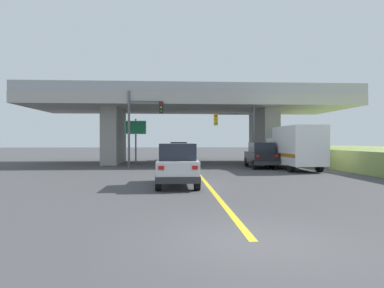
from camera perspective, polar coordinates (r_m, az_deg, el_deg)
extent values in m
plane|color=#424244|center=(33.01, -0.38, -3.20)|extent=(160.00, 160.00, 0.00)
cube|color=#A8A59E|center=(33.13, -0.38, 6.55)|extent=(29.48, 10.52, 0.92)
cube|color=#9A9891|center=(33.36, -12.90, 1.26)|extent=(1.41, 6.31, 5.16)
cube|color=#9A9891|center=(34.10, 11.86, 1.24)|extent=(1.41, 6.31, 5.16)
cube|color=#9EA0A5|center=(28.19, 0.18, 9.48)|extent=(29.48, 0.20, 0.90)
cube|color=#9EA0A5|center=(38.30, -0.79, 7.10)|extent=(29.48, 0.20, 0.90)
cube|color=yellow|center=(18.92, 1.90, -5.97)|extent=(0.20, 23.21, 0.01)
cube|color=silver|center=(16.40, -2.49, -4.14)|extent=(1.87, 4.43, 0.90)
cube|color=#1E232D|center=(16.03, -2.47, -1.28)|extent=(1.64, 2.44, 0.76)
cube|color=#2D2D30|center=(14.28, -2.35, -6.09)|extent=(1.90, 0.20, 0.28)
cube|color=red|center=(14.16, -5.18, -3.99)|extent=(0.24, 0.06, 0.16)
cube|color=red|center=(14.19, 0.48, -3.98)|extent=(0.24, 0.06, 0.16)
cylinder|color=black|center=(18.11, -5.22, -5.13)|extent=(0.26, 0.72, 0.72)
cylinder|color=black|center=(18.13, 0.07, -5.12)|extent=(0.26, 0.72, 0.72)
cylinder|color=black|center=(14.80, -5.63, -6.40)|extent=(0.26, 0.72, 0.72)
cylinder|color=black|center=(14.83, 0.85, -6.38)|extent=(0.26, 0.72, 0.72)
cube|color=black|center=(27.64, 11.39, -2.25)|extent=(2.00, 4.39, 0.90)
cube|color=#1E232D|center=(27.30, 11.54, -0.54)|extent=(1.71, 2.44, 0.76)
cube|color=#2D2D30|center=(25.61, 12.42, -3.17)|extent=(1.88, 0.27, 0.28)
cube|color=red|center=(25.36, 10.94, -2.00)|extent=(0.24, 0.07, 0.16)
cube|color=red|center=(25.68, 13.95, -1.98)|extent=(0.24, 0.07, 0.16)
cylinder|color=black|center=(29.08, 9.12, -3.00)|extent=(0.29, 0.73, 0.72)
cylinder|color=black|center=(29.41, 12.26, -2.97)|extent=(0.29, 0.73, 0.72)
cylinder|color=black|center=(25.92, 10.39, -3.43)|extent=(0.29, 0.73, 0.72)
cylinder|color=black|center=(26.30, 13.90, -3.38)|extent=(0.29, 0.73, 0.72)
cube|color=silver|center=(29.15, 14.91, -0.96)|extent=(2.20, 2.00, 1.90)
cube|color=white|center=(25.80, 17.38, -0.20)|extent=(2.31, 5.08, 2.76)
cube|color=#B26619|center=(25.82, 17.37, -1.73)|extent=(2.33, 4.98, 0.24)
cylinder|color=black|center=(28.89, 13.02, -2.85)|extent=(0.30, 0.90, 0.90)
cylinder|color=black|center=(29.52, 16.75, -2.79)|extent=(0.30, 0.90, 0.90)
cylinder|color=black|center=(24.32, 16.22, -3.49)|extent=(0.30, 0.90, 0.90)
cylinder|color=black|center=(25.07, 20.54, -3.38)|extent=(0.30, 0.90, 0.90)
cube|color=slate|center=(37.15, -2.30, -1.53)|extent=(1.93, 4.79, 0.90)
cube|color=#1E232D|center=(36.77, -2.29, -0.26)|extent=(1.70, 2.63, 0.76)
cube|color=#2D2D30|center=(34.82, -2.22, -2.18)|extent=(1.97, 0.20, 0.28)
cube|color=red|center=(34.72, -3.41, -1.32)|extent=(0.24, 0.06, 0.16)
cube|color=red|center=(34.75, -1.03, -1.31)|extent=(0.24, 0.06, 0.16)
cylinder|color=black|center=(39.01, -3.62, -2.10)|extent=(0.26, 0.72, 0.72)
cylinder|color=black|center=(39.04, -1.08, -2.10)|extent=(0.26, 0.72, 0.72)
cylinder|color=black|center=(35.32, -3.64, -2.37)|extent=(0.26, 0.72, 0.72)
cylinder|color=black|center=(35.36, -0.84, -2.37)|extent=(0.26, 0.72, 0.72)
cylinder|color=#56595E|center=(29.26, 10.27, 1.38)|extent=(0.18, 0.18, 5.17)
cylinder|color=#56595E|center=(29.01, 7.17, 5.00)|extent=(3.21, 0.12, 0.12)
cube|color=gold|center=(28.72, 4.01, 4.09)|extent=(0.32, 0.26, 0.96)
sphere|color=red|center=(28.60, 4.05, 4.71)|extent=(0.16, 0.16, 0.16)
sphere|color=gold|center=(28.58, 4.05, 4.11)|extent=(0.16, 0.16, 0.16)
sphere|color=green|center=(28.56, 4.05, 3.51)|extent=(0.16, 0.16, 0.16)
cylinder|color=#56595E|center=(27.79, -10.52, 2.46)|extent=(0.18, 0.18, 6.18)
cylinder|color=#56595E|center=(27.82, -7.86, 7.06)|extent=(2.59, 0.12, 0.12)
cube|color=black|center=(27.70, -5.17, 6.09)|extent=(0.32, 0.26, 0.96)
sphere|color=red|center=(27.58, -5.19, 6.74)|extent=(0.16, 0.16, 0.16)
sphere|color=gold|center=(27.55, -5.18, 6.12)|extent=(0.16, 0.16, 0.16)
sphere|color=green|center=(27.52, -5.18, 5.50)|extent=(0.16, 0.16, 0.16)
cylinder|color=#56595E|center=(30.82, -9.40, 0.35)|extent=(0.14, 0.14, 4.11)
cube|color=#146638|center=(30.79, -9.41, 2.76)|extent=(1.79, 0.08, 1.12)
cube|color=white|center=(30.78, -9.41, 2.76)|extent=(1.87, 0.04, 1.20)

